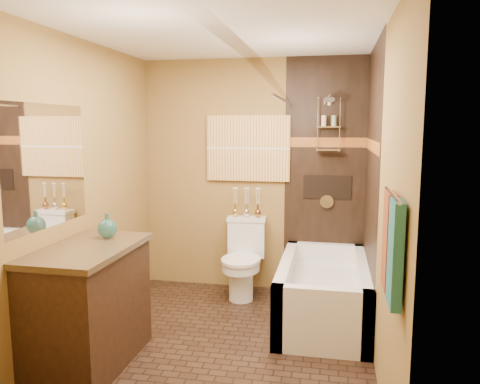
% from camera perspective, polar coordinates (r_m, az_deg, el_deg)
% --- Properties ---
extents(floor, '(3.00, 3.00, 0.00)m').
position_cam_1_polar(floor, '(4.00, -2.35, -18.51)').
color(floor, black).
rests_on(floor, ground).
extents(wall_left, '(0.02, 3.00, 2.50)m').
position_cam_1_polar(wall_left, '(4.07, -19.09, -0.01)').
color(wall_left, olive).
rests_on(wall_left, floor).
extents(wall_right, '(0.02, 3.00, 2.50)m').
position_cam_1_polar(wall_right, '(3.54, 16.79, -1.08)').
color(wall_right, olive).
rests_on(wall_right, floor).
extents(wall_back, '(2.40, 0.02, 2.50)m').
position_cam_1_polar(wall_back, '(5.08, 1.56, 1.96)').
color(wall_back, olive).
rests_on(wall_back, floor).
extents(wall_front, '(2.40, 0.02, 2.50)m').
position_cam_1_polar(wall_front, '(2.22, -11.73, -6.22)').
color(wall_front, olive).
rests_on(wall_front, floor).
extents(ceiling, '(3.00, 3.00, 0.00)m').
position_cam_1_polar(ceiling, '(3.65, -2.59, 19.26)').
color(ceiling, silver).
rests_on(ceiling, wall_back).
extents(alcove_tile_back, '(0.85, 0.01, 2.50)m').
position_cam_1_polar(alcove_tile_back, '(5.00, 10.33, 1.73)').
color(alcove_tile_back, black).
rests_on(alcove_tile_back, wall_back).
extents(alcove_tile_right, '(0.01, 1.50, 2.50)m').
position_cam_1_polar(alcove_tile_right, '(4.28, 15.69, 0.50)').
color(alcove_tile_right, black).
rests_on(alcove_tile_right, wall_right).
extents(mosaic_band_back, '(0.85, 0.01, 0.10)m').
position_cam_1_polar(mosaic_band_back, '(4.96, 10.44, 5.97)').
color(mosaic_band_back, brown).
rests_on(mosaic_band_back, alcove_tile_back).
extents(mosaic_band_right, '(0.01, 1.50, 0.10)m').
position_cam_1_polar(mosaic_band_right, '(4.24, 15.75, 5.46)').
color(mosaic_band_right, brown).
rests_on(mosaic_band_right, alcove_tile_right).
extents(alcove_niche, '(0.50, 0.01, 0.25)m').
position_cam_1_polar(alcove_niche, '(5.00, 10.59, 0.58)').
color(alcove_niche, black).
rests_on(alcove_niche, alcove_tile_back).
extents(shower_fixtures, '(0.24, 0.33, 1.16)m').
position_cam_1_polar(shower_fixtures, '(4.86, 10.73, 6.46)').
color(shower_fixtures, silver).
rests_on(shower_fixtures, floor).
extents(curtain_rod, '(0.03, 1.55, 0.03)m').
position_cam_1_polar(curtain_rod, '(4.26, 5.27, 11.12)').
color(curtain_rod, silver).
rests_on(curtain_rod, wall_back).
extents(towel_bar, '(0.02, 0.55, 0.02)m').
position_cam_1_polar(towel_bar, '(2.47, 18.10, -0.28)').
color(towel_bar, silver).
rests_on(towel_bar, wall_right).
extents(towel_teal, '(0.05, 0.22, 0.52)m').
position_cam_1_polar(towel_teal, '(2.40, 18.41, -7.13)').
color(towel_teal, '#216C6F').
rests_on(towel_teal, towel_bar).
extents(towel_rust, '(0.05, 0.22, 0.52)m').
position_cam_1_polar(towel_rust, '(2.65, 17.73, -5.67)').
color(towel_rust, maroon).
rests_on(towel_rust, towel_bar).
extents(sunset_painting, '(0.90, 0.04, 0.70)m').
position_cam_1_polar(sunset_painting, '(5.04, 1.00, 5.34)').
color(sunset_painting, '#C6802E').
rests_on(sunset_painting, wall_back).
extents(vanity_mirror, '(0.01, 1.00, 0.90)m').
position_cam_1_polar(vanity_mirror, '(3.68, -22.45, 2.92)').
color(vanity_mirror, white).
rests_on(vanity_mirror, wall_left).
extents(bathtub, '(0.80, 1.50, 0.55)m').
position_cam_1_polar(bathtub, '(4.51, 10.14, -12.43)').
color(bathtub, white).
rests_on(bathtub, floor).
extents(toilet, '(0.43, 0.63, 0.82)m').
position_cam_1_polar(toilet, '(4.97, 0.41, -8.04)').
color(toilet, white).
rests_on(toilet, floor).
extents(vanity, '(0.64, 1.04, 0.91)m').
position_cam_1_polar(vanity, '(3.77, -18.16, -13.01)').
color(vanity, black).
rests_on(vanity, floor).
extents(teal_bottle, '(0.16, 0.16, 0.24)m').
position_cam_1_polar(teal_bottle, '(3.82, -15.88, -3.99)').
color(teal_bottle, '#22665F').
rests_on(teal_bottle, vanity).
extents(bud_vases, '(0.31, 0.07, 0.31)m').
position_cam_1_polar(bud_vases, '(5.02, 0.81, -1.18)').
color(bud_vases, gold).
rests_on(bud_vases, toilet).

